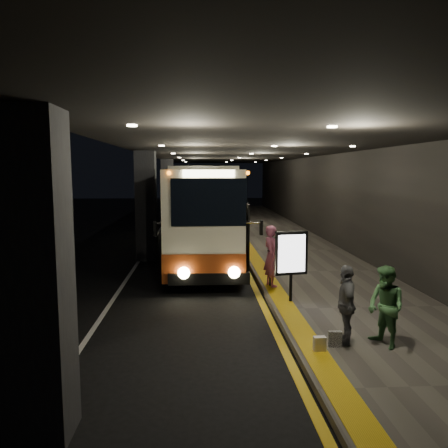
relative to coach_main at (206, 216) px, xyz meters
name	(u,v)px	position (x,y,z in m)	size (l,w,h in m)	color
ground	(180,284)	(-0.91, -4.25, -1.75)	(90.00, 90.00, 0.00)	black
lane_line_white	(143,255)	(-2.71, 0.75, -1.74)	(0.12, 50.00, 0.01)	silver
kerb_stripe_yellow	(239,254)	(1.44, 0.75, -1.74)	(0.18, 50.00, 0.01)	gold
sidewalk	(293,252)	(3.84, 0.75, -1.67)	(4.50, 50.00, 0.15)	#514C44
tactile_strip	(250,250)	(1.94, 0.75, -1.59)	(0.50, 50.00, 0.01)	gold
terminal_wall	(345,185)	(6.09, 0.75, 1.25)	(0.10, 50.00, 6.00)	black
support_columns	(146,206)	(-2.41, -0.25, 0.45)	(0.80, 24.80, 4.40)	black
canopy	(243,147)	(1.59, 0.75, 2.85)	(9.00, 50.00, 0.40)	black
coach_main	(206,216)	(0.00, 0.00, 0.00)	(2.71, 11.76, 3.65)	beige
coach_second	(205,196)	(0.14, 14.14, 0.05)	(2.61, 11.97, 3.76)	beige
passenger_boarding	(272,256)	(1.89, -5.21, -0.68)	(0.67, 0.44, 1.85)	#BA577D
passenger_waiting_green	(386,307)	(3.38, -9.88, -0.79)	(0.79, 0.48, 1.62)	#417642
passenger_waiting_grey	(346,304)	(2.66, -9.64, -0.80)	(0.94, 0.48, 1.60)	#56565C
bag_polka	(335,339)	(2.40, -9.83, -1.44)	(0.26, 0.11, 0.31)	black
bag_plain	(320,344)	(2.03, -10.03, -1.46)	(0.23, 0.13, 0.29)	silver
info_sign	(291,255)	(2.15, -6.80, -0.33)	(0.89, 0.28, 1.88)	black
stanchion_post	(270,268)	(1.85, -5.21, -1.06)	(0.05, 0.05, 1.09)	black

